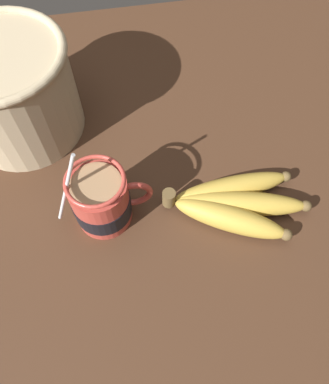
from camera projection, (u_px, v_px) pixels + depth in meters
table at (136, 236)px, 57.36cm from camera, size 106.79×106.79×2.85cm
coffee_mug at (99, 201)px, 53.40cm from camera, size 14.86×8.44×16.61cm
banana_bunch at (231, 204)px, 56.29cm from camera, size 22.00×13.04×4.28cm
woven_basket at (8, 91)px, 58.61cm from camera, size 20.70×20.70×16.21cm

